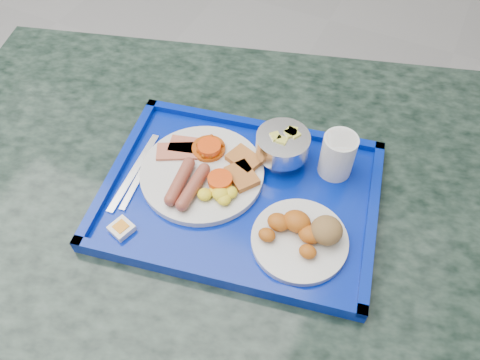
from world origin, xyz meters
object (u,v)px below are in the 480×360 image
object	(u,v)px
main_plate	(205,173)
fruit_bowl	(283,145)
table	(234,241)
bread_plate	(303,235)
juice_cup	(338,154)
tray	(240,195)

from	to	relation	value
main_plate	fruit_bowl	world-z (taller)	fruit_bowl
table	fruit_bowl	distance (m)	0.28
table	bread_plate	xyz separation A→B (m)	(0.16, -0.06, 0.24)
juice_cup	tray	bearing A→B (deg)	-137.33
tray	bread_plate	world-z (taller)	bread_plate
tray	bread_plate	distance (m)	0.15
bread_plate	juice_cup	distance (m)	0.17
main_plate	juice_cup	xyz separation A→B (m)	(0.21, 0.12, 0.03)
tray	juice_cup	distance (m)	0.19
tray	bread_plate	bearing A→B (deg)	-17.01
tray	main_plate	xyz separation A→B (m)	(-0.08, 0.01, 0.02)
fruit_bowl	juice_cup	bearing A→B (deg)	11.57
tray	fruit_bowl	size ratio (longest dim) A/B	5.51
tray	juice_cup	xyz separation A→B (m)	(0.14, 0.13, 0.05)
tray	fruit_bowl	distance (m)	0.12
table	juice_cup	size ratio (longest dim) A/B	16.63
juice_cup	bread_plate	bearing A→B (deg)	-89.59
table	juice_cup	distance (m)	0.33
table	main_plate	xyz separation A→B (m)	(-0.05, -0.01, 0.23)
tray	bread_plate	size ratio (longest dim) A/B	3.37
table	main_plate	size ratio (longest dim) A/B	6.28
main_plate	bread_plate	distance (m)	0.22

